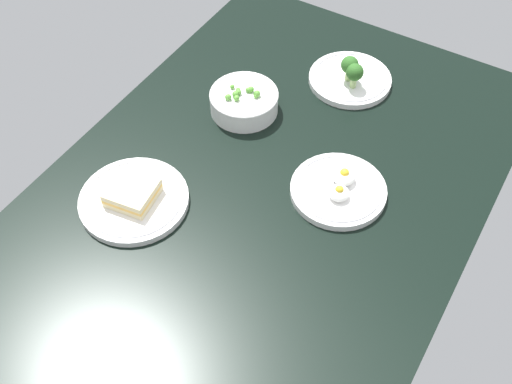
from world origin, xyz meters
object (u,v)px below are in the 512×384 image
at_px(plate_eggs, 339,189).
at_px(plate_broccoli, 350,77).
at_px(plate_sandwich, 134,198).
at_px(bowl_peas, 244,101).

relative_size(plate_eggs, plate_broccoli, 1.00).
bearing_deg(plate_sandwich, bowl_peas, -7.76).
bearing_deg(bowl_peas, plate_sandwich, 172.24).
bearing_deg(plate_sandwich, plate_broccoli, -20.96).
distance_m(plate_broccoli, plate_sandwich, 0.58).
distance_m(plate_eggs, bowl_peas, 0.31).
xyz_separation_m(plate_sandwich, bowl_peas, (0.34, -0.05, 0.01)).
xyz_separation_m(plate_broccoli, plate_sandwich, (-0.54, 0.21, -0.00)).
xyz_separation_m(plate_broccoli, bowl_peas, (-0.20, 0.16, 0.01)).
xyz_separation_m(plate_eggs, plate_broccoli, (0.31, 0.13, 0.01)).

